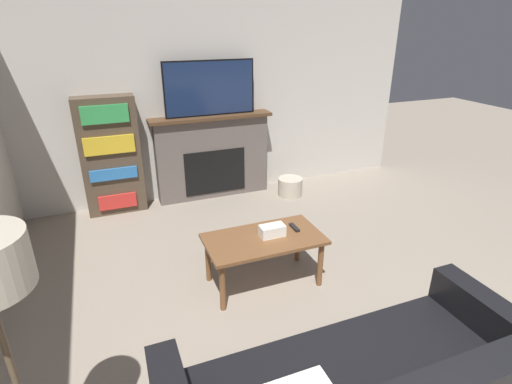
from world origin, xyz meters
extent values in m
cube|color=beige|center=(0.00, 4.65, 1.35)|extent=(5.72, 0.06, 2.70)
cube|color=#605651|center=(-0.02, 4.51, 0.53)|extent=(1.48, 0.22, 1.06)
cube|color=black|center=(-0.02, 4.39, 0.37)|extent=(0.82, 0.01, 0.59)
cube|color=#4C331E|center=(-0.02, 4.49, 1.08)|extent=(1.58, 0.28, 0.04)
cube|color=black|center=(-0.02, 4.49, 1.44)|extent=(1.15, 0.03, 0.68)
cube|color=#19284C|center=(-0.02, 4.47, 1.44)|extent=(1.11, 0.01, 0.64)
cube|color=black|center=(0.69, 0.80, 0.34)|extent=(0.16, 0.92, 0.68)
cube|color=brown|center=(-0.16, 2.40, 0.46)|extent=(1.03, 0.56, 0.03)
cylinder|color=brown|center=(-0.61, 2.18, 0.22)|extent=(0.05, 0.05, 0.44)
cylinder|color=brown|center=(0.30, 2.18, 0.22)|extent=(0.05, 0.05, 0.44)
cylinder|color=brown|center=(-0.61, 2.62, 0.22)|extent=(0.05, 0.05, 0.44)
cylinder|color=brown|center=(0.30, 2.62, 0.22)|extent=(0.05, 0.05, 0.44)
cube|color=white|center=(-0.08, 2.41, 0.52)|extent=(0.22, 0.12, 0.10)
cube|color=black|center=(0.16, 2.45, 0.48)|extent=(0.04, 0.15, 0.02)
cube|color=#4C3D2D|center=(-1.28, 4.49, 0.71)|extent=(0.69, 0.26, 1.43)
cube|color=red|center=(-1.28, 4.34, 0.18)|extent=(0.44, 0.03, 0.18)
cube|color=#2D70B7|center=(-1.28, 4.34, 0.54)|extent=(0.54, 0.03, 0.14)
cube|color=gold|center=(-1.28, 4.34, 0.89)|extent=(0.56, 0.03, 0.21)
cube|color=green|center=(-1.28, 4.34, 1.25)|extent=(0.51, 0.03, 0.21)
cylinder|color=#BCB29E|center=(0.95, 4.11, 0.12)|extent=(0.33, 0.33, 0.24)
camera|label=1|loc=(-1.34, -0.40, 2.22)|focal=28.00mm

